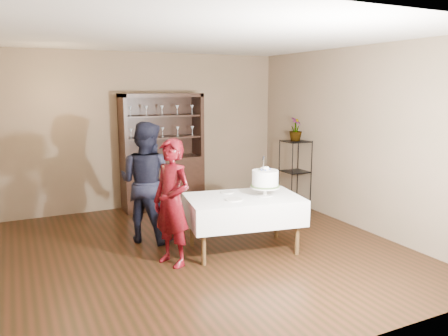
{
  "coord_description": "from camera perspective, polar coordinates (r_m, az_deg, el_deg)",
  "views": [
    {
      "loc": [
        -2.13,
        -5.0,
        2.1
      ],
      "look_at": [
        0.36,
        0.1,
        1.05
      ],
      "focal_mm": 35.0,
      "sensor_mm": 36.0,
      "label": 1
    }
  ],
  "objects": [
    {
      "name": "floor",
      "position": [
        5.83,
        -2.79,
        -10.65
      ],
      "size": [
        5.0,
        5.0,
        0.0
      ],
      "primitive_type": "plane",
      "color": "black",
      "rests_on": "ground"
    },
    {
      "name": "ceiling",
      "position": [
        5.47,
        -3.05,
        16.75
      ],
      "size": [
        5.0,
        5.0,
        0.0
      ],
      "primitive_type": "plane",
      "rotation": [
        3.14,
        0.0,
        0.0
      ],
      "color": "silver",
      "rests_on": "back_wall"
    },
    {
      "name": "back_wall",
      "position": [
        7.84,
        -10.13,
        4.82
      ],
      "size": [
        5.0,
        0.02,
        2.7
      ],
      "primitive_type": "cube",
      "color": "brown",
      "rests_on": "floor"
    },
    {
      "name": "wall_right",
      "position": [
        6.86,
        16.72,
        3.75
      ],
      "size": [
        0.02,
        5.0,
        2.7
      ],
      "primitive_type": "cube",
      "color": "brown",
      "rests_on": "floor"
    },
    {
      "name": "china_hutch",
      "position": [
        7.76,
        -8.04,
        -0.29
      ],
      "size": [
        1.4,
        0.48,
        2.0
      ],
      "color": "black",
      "rests_on": "floor"
    },
    {
      "name": "plant_etagere",
      "position": [
        7.75,
        9.25,
        -0.44
      ],
      "size": [
        0.42,
        0.42,
        1.2
      ],
      "color": "black",
      "rests_on": "floor"
    },
    {
      "name": "cake_table",
      "position": [
        5.66,
        2.55,
        -5.43
      ],
      "size": [
        1.57,
        1.12,
        0.72
      ],
      "rotation": [
        0.0,
        0.0,
        -0.17
      ],
      "color": "silver",
      "rests_on": "floor"
    },
    {
      "name": "woman",
      "position": [
        5.2,
        -6.83,
        -4.52
      ],
      "size": [
        0.56,
        0.66,
        1.52
      ],
      "primitive_type": "imported",
      "rotation": [
        0.0,
        0.0,
        -1.15
      ],
      "color": "#39050C",
      "rests_on": "floor"
    },
    {
      "name": "man",
      "position": [
        6.06,
        -10.12,
        -1.83
      ],
      "size": [
        1.01,
        1.01,
        1.65
      ],
      "primitive_type": "imported",
      "rotation": [
        0.0,
        0.0,
        2.35
      ],
      "color": "black",
      "rests_on": "floor"
    },
    {
      "name": "cake",
      "position": [
        5.65,
        5.39,
        -1.54
      ],
      "size": [
        0.4,
        0.4,
        0.53
      ],
      "rotation": [
        0.0,
        0.0,
        0.2
      ],
      "color": "silver",
      "rests_on": "cake_table"
    },
    {
      "name": "plate_near",
      "position": [
        5.45,
        1.26,
        -4.13
      ],
      "size": [
        0.25,
        0.25,
        0.01
      ],
      "primitive_type": "cylinder",
      "rotation": [
        0.0,
        0.0,
        0.19
      ],
      "color": "silver",
      "rests_on": "cake_table"
    },
    {
      "name": "plate_far",
      "position": [
        5.82,
        0.36,
        -3.18
      ],
      "size": [
        0.23,
        0.23,
        0.01
      ],
      "primitive_type": "cylinder",
      "rotation": [
        0.0,
        0.0,
        -0.39
      ],
      "color": "silver",
      "rests_on": "cake_table"
    },
    {
      "name": "potted_plant",
      "position": [
        7.64,
        9.33,
        5.02
      ],
      "size": [
        0.32,
        0.32,
        0.41
      ],
      "primitive_type": "imported",
      "rotation": [
        0.0,
        0.0,
        0.71
      ],
      "color": "#45632F",
      "rests_on": "plant_etagere"
    }
  ]
}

